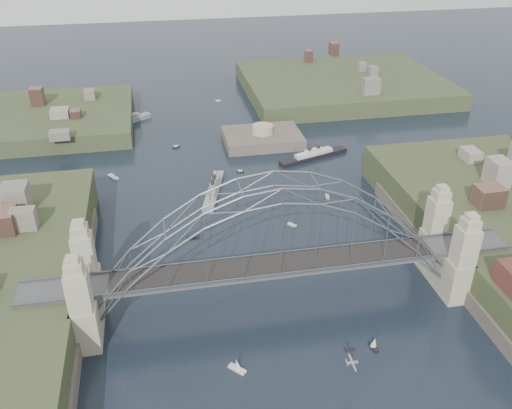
% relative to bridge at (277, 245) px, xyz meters
% --- Properties ---
extents(ground, '(500.00, 500.00, 0.00)m').
position_rel_bridge_xyz_m(ground, '(0.00, 0.00, -12.32)').
color(ground, black).
rests_on(ground, ground).
extents(bridge, '(84.00, 13.80, 24.60)m').
position_rel_bridge_xyz_m(bridge, '(0.00, 0.00, 0.00)').
color(bridge, '#48484A').
rests_on(bridge, ground).
extents(headland_nw, '(60.00, 45.00, 9.00)m').
position_rel_bridge_xyz_m(headland_nw, '(-55.00, 95.00, -11.82)').
color(headland_nw, '#353F22').
rests_on(headland_nw, ground).
extents(headland_ne, '(70.00, 55.00, 9.50)m').
position_rel_bridge_xyz_m(headland_ne, '(50.00, 110.00, -11.57)').
color(headland_ne, '#353F22').
rests_on(headland_ne, ground).
extents(fort_island, '(22.00, 16.00, 9.40)m').
position_rel_bridge_xyz_m(fort_island, '(12.00, 70.00, -12.66)').
color(fort_island, '#50483F').
rests_on(fort_island, ground).
extents(naval_cruiser_near, '(7.58, 19.37, 5.81)m').
position_rel_bridge_xyz_m(naval_cruiser_near, '(-5.69, 42.44, -11.42)').
color(naval_cruiser_near, gray).
rests_on(naval_cruiser_near, ground).
extents(naval_cruiser_far, '(16.22, 12.58, 6.13)m').
position_rel_bridge_xyz_m(naval_cruiser_far, '(-27.27, 92.59, -11.37)').
color(naval_cruiser_far, gray).
rests_on(naval_cruiser_far, ground).
extents(ocean_liner, '(20.52, 9.49, 5.09)m').
position_rel_bridge_xyz_m(ocean_liner, '(23.51, 56.99, -11.53)').
color(ocean_liner, black).
rests_on(ocean_liner, ground).
extents(aeroplane, '(1.78, 3.35, 0.49)m').
position_rel_bridge_xyz_m(aeroplane, '(6.45, -20.35, -7.49)').
color(aeroplane, '#9DA1A4').
extents(small_boat_a, '(2.78, 1.25, 0.45)m').
position_rel_bridge_xyz_m(small_boat_a, '(-12.41, 23.84, -12.17)').
color(small_boat_a, silver).
rests_on(small_boat_a, ground).
extents(small_boat_b, '(1.80, 2.01, 0.45)m').
position_rel_bridge_xyz_m(small_boat_b, '(9.29, 24.54, -12.17)').
color(small_boat_b, silver).
rests_on(small_boat_b, ground).
extents(small_boat_c, '(2.75, 2.79, 2.38)m').
position_rel_bridge_xyz_m(small_boat_c, '(-9.13, -14.09, -11.56)').
color(small_boat_c, silver).
rests_on(small_boat_c, ground).
extents(small_boat_d, '(1.21, 2.61, 1.43)m').
position_rel_bridge_xyz_m(small_boat_d, '(20.57, 35.15, -12.04)').
color(small_boat_d, silver).
rests_on(small_boat_d, ground).
extents(small_boat_e, '(2.95, 3.72, 0.45)m').
position_rel_bridge_xyz_m(small_boat_e, '(-29.82, 55.55, -12.17)').
color(small_boat_e, silver).
rests_on(small_boat_e, ground).
extents(small_boat_f, '(1.88, 1.14, 1.43)m').
position_rel_bridge_xyz_m(small_boat_f, '(2.45, 52.23, -12.03)').
color(small_boat_f, silver).
rests_on(small_boat_f, ground).
extents(small_boat_h, '(2.12, 1.45, 1.43)m').
position_rel_bridge_xyz_m(small_boat_h, '(-12.86, 71.22, -12.03)').
color(small_boat_h, silver).
rests_on(small_boat_h, ground).
extents(small_boat_i, '(2.80, 1.21, 1.43)m').
position_rel_bridge_xyz_m(small_boat_i, '(32.20, 12.21, -12.04)').
color(small_boat_i, silver).
rests_on(small_boat_i, ground).
extents(small_boat_k, '(1.82, 1.10, 0.45)m').
position_rel_bridge_xyz_m(small_boat_k, '(4.10, 108.44, -12.17)').
color(small_boat_k, silver).
rests_on(small_boat_k, ground).
extents(small_boat_l, '(1.56, 3.02, 2.38)m').
position_rel_bridge_xyz_m(small_boat_l, '(-38.83, 26.12, -11.55)').
color(small_boat_l, silver).
rests_on(small_boat_l, ground).
extents(small_boat_m, '(1.11, 2.33, 2.38)m').
position_rel_bridge_xyz_m(small_boat_m, '(13.01, -13.67, -11.44)').
color(small_boat_m, silver).
rests_on(small_boat_m, ground).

